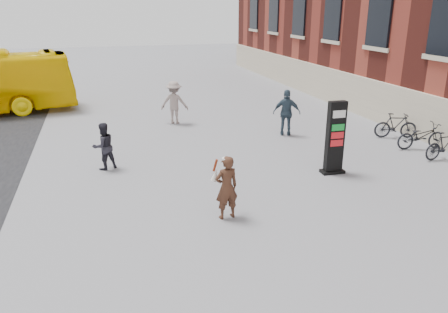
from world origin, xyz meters
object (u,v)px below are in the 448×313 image
object	(u,v)px
pedestrian_a	(104,146)
bike_7	(396,126)
woman	(226,187)
pedestrian_b	(174,103)
pedestrian_c	(287,113)
bike_6	(421,136)
bike_5	(445,145)
info_pylon	(335,138)

from	to	relation	value
pedestrian_a	bike_7	bearing A→B (deg)	157.28
woman	pedestrian_a	xyz separation A→B (m)	(-2.77, 4.33, -0.06)
pedestrian_a	pedestrian_b	bearing A→B (deg)	-146.77
pedestrian_c	bike_6	bearing A→B (deg)	166.93
woman	bike_5	size ratio (longest dim) A/B	1.00
woman	pedestrian_c	size ratio (longest dim) A/B	0.87
pedestrian_b	bike_5	distance (m)	10.80
woman	pedestrian_c	distance (m)	7.67
pedestrian_a	pedestrian_c	world-z (taller)	pedestrian_c
pedestrian_b	bike_7	size ratio (longest dim) A/B	1.13
bike_7	pedestrian_a	bearing A→B (deg)	110.32
bike_6	bike_7	world-z (taller)	bike_7
pedestrian_b	pedestrian_c	bearing A→B (deg)	163.37
pedestrian_a	bike_6	world-z (taller)	pedestrian_a
bike_5	bike_7	bearing A→B (deg)	-3.54
pedestrian_b	bike_5	size ratio (longest dim) A/B	1.16
bike_5	bike_6	size ratio (longest dim) A/B	0.88
bike_5	bike_7	world-z (taller)	bike_7
bike_5	bike_6	bearing A→B (deg)	-3.54
bike_6	pedestrian_b	bearing A→B (deg)	59.41
woman	bike_6	size ratio (longest dim) A/B	0.87
pedestrian_a	pedestrian_b	xyz separation A→B (m)	(3.15, 5.07, 0.18)
bike_6	bike_7	size ratio (longest dim) A/B	1.11
info_pylon	pedestrian_c	xyz separation A→B (m)	(0.31, 4.30, -0.21)
info_pylon	pedestrian_c	bearing A→B (deg)	87.33
pedestrian_a	bike_7	distance (m)	11.13
bike_7	bike_6	bearing A→B (deg)	-161.87
pedestrian_c	bike_6	xyz separation A→B (m)	(3.99, -3.01, -0.44)
bike_5	pedestrian_c	bearing A→B (deg)	40.08
pedestrian_c	bike_6	size ratio (longest dim) A/B	1.00
pedestrian_a	bike_6	distance (m)	11.17
woman	bike_7	bearing A→B (deg)	-158.53
bike_7	info_pylon	bearing A→B (deg)	140.77
woman	bike_7	distance (m)	9.61
pedestrian_c	bike_7	xyz separation A→B (m)	(3.99, -1.55, -0.43)
woman	pedestrian_a	size ratio (longest dim) A/B	1.06
pedestrian_c	bike_5	distance (m)	5.80
woman	bike_5	distance (m)	8.62
woman	bike_5	bearing A→B (deg)	-173.96
info_pylon	bike_7	world-z (taller)	info_pylon
pedestrian_b	bike_6	xyz separation A→B (m)	(7.97, -6.10, -0.45)
info_pylon	woman	distance (m)	4.53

